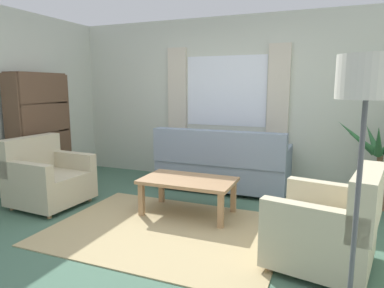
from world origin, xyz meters
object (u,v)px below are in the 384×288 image
at_px(couch, 222,166).
at_px(armchair_left, 47,178).
at_px(armchair_right, 329,227).
at_px(coffee_table, 188,184).
at_px(standing_lamp, 365,107).
at_px(bookshelf, 43,138).
at_px(potted_plant, 379,169).

bearing_deg(couch, armchair_left, 37.64).
bearing_deg(armchair_right, coffee_table, -102.69).
relative_size(armchair_right, standing_lamp, 0.58).
bearing_deg(couch, standing_lamp, 121.38).
height_order(armchair_left, coffee_table, armchair_left).
bearing_deg(bookshelf, standing_lamp, 67.33).
bearing_deg(coffee_table, standing_lamp, -42.26).
relative_size(coffee_table, standing_lamp, 0.65).
height_order(potted_plant, bookshelf, bookshelf).
relative_size(armchair_left, standing_lamp, 0.52).
relative_size(couch, standing_lamp, 1.12).
bearing_deg(bookshelf, potted_plant, 102.29).
xyz_separation_m(potted_plant, bookshelf, (-4.53, -0.99, 0.28)).
relative_size(armchair_left, potted_plant, 0.78).
distance_m(armchair_left, bookshelf, 0.89).
xyz_separation_m(armchair_left, bookshelf, (-0.57, 0.54, 0.42)).
xyz_separation_m(coffee_table, potted_plant, (2.13, 1.15, 0.11)).
relative_size(coffee_table, bookshelf, 0.64).
distance_m(potted_plant, standing_lamp, 2.88).
bearing_deg(standing_lamp, armchair_right, 98.14).
bearing_deg(coffee_table, armchair_left, -168.56).
xyz_separation_m(armchair_left, coffee_table, (1.82, 0.37, 0.03)).
distance_m(armchair_right, standing_lamp, 1.37).
relative_size(armchair_right, bookshelf, 0.57).
xyz_separation_m(couch, standing_lamp, (1.61, -2.64, 1.04)).
bearing_deg(standing_lamp, armchair_left, 161.59).
bearing_deg(standing_lamp, couch, 121.38).
xyz_separation_m(armchair_right, coffee_table, (-1.57, 0.68, 0.03)).
bearing_deg(armchair_right, couch, -129.45).
relative_size(armchair_right, potted_plant, 0.86).
xyz_separation_m(couch, potted_plant, (2.05, 0.05, 0.13)).
bearing_deg(potted_plant, coffee_table, -151.58).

